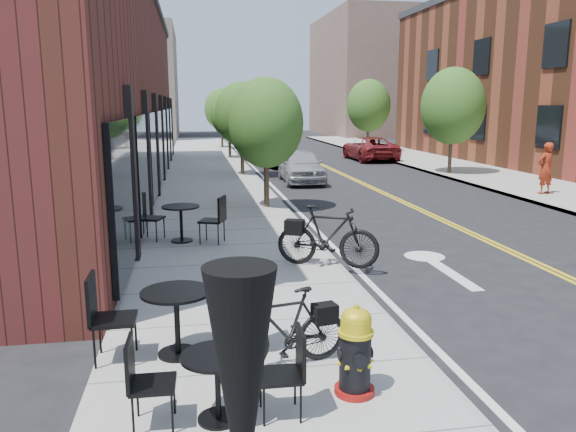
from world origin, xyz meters
TOP-DOWN VIEW (x-y plane):
  - ground at (0.00, 0.00)m, footprint 120.00×120.00m
  - sidewalk_near at (-2.00, 10.00)m, footprint 4.00×70.00m
  - sidewalk_far at (10.00, 10.00)m, footprint 4.00×70.00m
  - building_near at (-6.50, 14.00)m, footprint 5.00×28.00m
  - bg_building_left at (-8.00, 48.00)m, footprint 8.00×14.00m
  - bg_building_right at (16.00, 50.00)m, footprint 10.00×16.00m
  - tree_near_a at (-0.60, 9.00)m, footprint 2.20×2.20m
  - tree_near_b at (-0.60, 17.00)m, footprint 2.30×2.30m
  - tree_near_c at (-0.60, 25.00)m, footprint 2.10×2.10m
  - tree_near_d at (-0.60, 33.00)m, footprint 2.40×2.40m
  - tree_far_b at (8.60, 16.00)m, footprint 2.80×2.80m
  - tree_far_c at (8.60, 28.00)m, footprint 2.80×2.80m
  - fire_hydrant at (-1.14, -2.18)m, footprint 0.43×0.43m
  - bicycle_left at (-1.79, -1.45)m, footprint 1.63×0.76m
  - bicycle_right at (-0.30, 2.51)m, footprint 2.01×1.32m
  - bistro_set_a at (-3.02, -0.91)m, footprint 1.97×0.86m
  - bistro_set_b at (-2.60, -2.46)m, footprint 1.65×0.73m
  - bistro_set_c at (-3.06, 5.00)m, footprint 1.99×1.16m
  - parked_car_a at (1.60, 14.90)m, footprint 1.73×4.04m
  - parked_car_b at (1.53, 21.32)m, footprint 2.02×4.46m
  - parked_car_c at (1.60, 29.73)m, footprint 2.92×5.78m
  - parked_car_far at (7.22, 23.27)m, footprint 2.27×4.81m
  - pedestrian at (9.11, 9.82)m, footprint 0.73×0.58m

SIDE VIEW (x-z plane):
  - ground at x=0.00m, z-range 0.00..0.00m
  - sidewalk_near at x=-2.00m, z-range 0.00..0.12m
  - sidewalk_far at x=10.00m, z-range 0.00..0.12m
  - bistro_set_b at x=-2.60m, z-range 0.12..1.01m
  - fire_hydrant at x=-1.14m, z-range 0.09..1.08m
  - bicycle_left at x=-1.79m, z-range 0.12..1.07m
  - bistro_set_c at x=-3.06m, z-range 0.12..1.18m
  - bistro_set_a at x=-3.02m, z-range 0.12..1.19m
  - parked_car_far at x=7.22m, z-range 0.00..1.33m
  - parked_car_a at x=1.60m, z-range 0.00..1.36m
  - bicycle_right at x=-0.30m, z-range 0.12..1.30m
  - parked_car_b at x=1.53m, z-range 0.00..1.42m
  - parked_car_c at x=1.60m, z-range 0.00..1.61m
  - pedestrian at x=9.11m, z-range 0.12..1.88m
  - tree_near_c at x=-0.60m, z-range 0.69..4.37m
  - tree_near_a at x=-0.60m, z-range 0.70..4.51m
  - tree_near_b at x=-0.60m, z-range 0.72..4.70m
  - tree_near_d at x=-0.60m, z-range 0.73..4.85m
  - tree_far_b at x=8.60m, z-range 0.75..5.37m
  - tree_far_c at x=8.60m, z-range 0.75..5.37m
  - building_near at x=-6.50m, z-range 0.00..7.00m
  - bg_building_left at x=-8.00m, z-range 0.00..10.00m
  - bg_building_right at x=16.00m, z-range 0.00..12.00m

